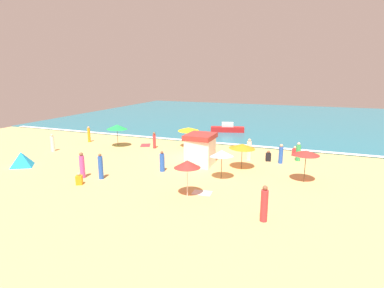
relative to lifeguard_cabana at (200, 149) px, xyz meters
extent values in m
plane|color=#E5B26B|center=(-1.41, 1.66, -1.33)|extent=(60.00, 60.00, 0.00)
cube|color=teal|center=(-1.41, 29.66, -1.28)|extent=(60.00, 44.00, 0.10)
cube|color=white|center=(-1.41, 7.96, -1.22)|extent=(57.00, 0.70, 0.01)
cube|color=white|center=(0.00, 0.00, -0.22)|extent=(2.20, 2.51, 2.21)
cube|color=#A5332D|center=(0.00, 0.00, 1.08)|extent=(2.22, 2.59, 0.39)
cylinder|color=#4C3823|center=(8.22, -1.32, -0.21)|extent=(0.05, 0.05, 2.24)
cone|color=red|center=(8.22, -1.32, 0.80)|extent=(2.23, 2.23, 0.35)
cylinder|color=silver|center=(-3.27, 5.42, -0.33)|extent=(0.05, 0.05, 1.99)
cone|color=yellow|center=(-3.27, 5.42, 0.55)|extent=(2.76, 2.77, 0.47)
cylinder|color=silver|center=(1.61, -6.70, -0.19)|extent=(0.05, 0.05, 2.26)
cone|color=red|center=(1.61, -6.70, 0.76)|extent=(2.31, 2.32, 0.49)
cylinder|color=#4C3823|center=(3.44, 0.20, -0.34)|extent=(0.05, 0.05, 1.97)
cone|color=orange|center=(3.44, 0.20, 0.51)|extent=(2.50, 2.49, 0.46)
cylinder|color=#4C3823|center=(-10.14, 2.92, -0.20)|extent=(0.05, 0.05, 2.25)
cone|color=green|center=(-10.14, 2.92, 0.74)|extent=(2.93, 2.93, 0.52)
cylinder|color=#4C3823|center=(2.65, -2.81, -0.29)|extent=(0.05, 0.05, 2.08)
cone|color=white|center=(2.65, -2.81, 0.58)|extent=(2.38, 2.39, 0.59)
pyramid|color=#1999D8|center=(-13.45, -5.78, -0.73)|extent=(2.06, 1.85, 1.18)
cylinder|color=orange|center=(-14.38, 3.62, -0.56)|extent=(0.42, 0.42, 1.52)
sphere|color=#DBA884|center=(-14.38, 3.62, 0.30)|extent=(0.23, 0.23, 0.23)
cylinder|color=blue|center=(6.18, 2.83, -0.62)|extent=(0.50, 0.50, 1.41)
sphere|color=#DBA884|center=(6.18, 2.83, 0.21)|extent=(0.27, 0.27, 0.27)
cylinder|color=blue|center=(-2.12, -2.79, -0.63)|extent=(0.55, 0.55, 1.40)
sphere|color=brown|center=(-2.12, -2.79, 0.18)|extent=(0.24, 0.24, 0.24)
cylinder|color=white|center=(3.50, 2.80, -0.49)|extent=(0.50, 0.50, 1.67)
sphere|color=#DBA884|center=(3.50, 2.80, 0.47)|extent=(0.27, 0.27, 0.27)
cube|color=orange|center=(-6.06, -7.50, -1.01)|extent=(0.56, 0.56, 0.64)
sphere|color=#DBA884|center=(-6.06, -7.50, -0.58)|extent=(0.24, 0.24, 0.24)
cylinder|color=white|center=(-14.89, -1.05, -0.59)|extent=(0.42, 0.42, 1.46)
sphere|color=beige|center=(-14.89, -1.05, 0.26)|extent=(0.27, 0.27, 0.27)
cube|color=red|center=(7.13, 5.80, -0.99)|extent=(0.51, 0.51, 0.67)
sphere|color=#DBA884|center=(7.13, 5.80, -0.54)|extent=(0.26, 0.26, 0.26)
cylinder|color=#D84CA5|center=(-6.80, -6.29, -0.50)|extent=(0.52, 0.52, 1.64)
sphere|color=brown|center=(-6.80, -6.29, 0.44)|extent=(0.28, 0.28, 0.28)
cylinder|color=green|center=(7.50, 4.14, -0.62)|extent=(0.55, 0.55, 1.42)
sphere|color=beige|center=(7.50, 4.14, 0.20)|extent=(0.24, 0.24, 0.24)
cylinder|color=red|center=(6.52, -8.30, -0.48)|extent=(0.48, 0.48, 1.69)
sphere|color=brown|center=(6.52, -8.30, 0.49)|extent=(0.26, 0.26, 0.26)
cylinder|color=red|center=(-6.28, 3.67, -0.62)|extent=(0.39, 0.39, 1.42)
sphere|color=brown|center=(-6.28, 3.67, 0.21)|extent=(0.27, 0.27, 0.27)
cube|color=black|center=(5.12, 3.18, -0.98)|extent=(0.53, 0.53, 0.69)
sphere|color=brown|center=(5.12, 3.18, -0.52)|extent=(0.26, 0.26, 0.26)
cylinder|color=blue|center=(-5.41, -5.98, -0.49)|extent=(0.46, 0.46, 1.67)
sphere|color=brown|center=(-5.41, -5.98, 0.45)|extent=(0.23, 0.23, 0.23)
cube|color=white|center=(2.27, -5.85, -1.32)|extent=(1.28, 0.97, 0.01)
cube|color=red|center=(-7.78, 4.45, -1.32)|extent=(1.58, 1.87, 0.01)
cube|color=red|center=(-1.61, 14.48, -0.90)|extent=(4.30, 2.01, 0.66)
cube|color=silver|center=(-1.61, 14.48, -0.27)|extent=(1.57, 0.93, 0.59)
camera|label=1|loc=(8.52, -23.37, 6.16)|focal=29.07mm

